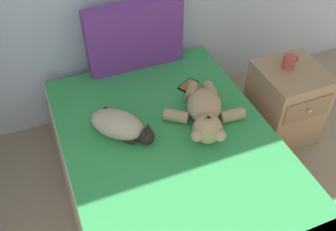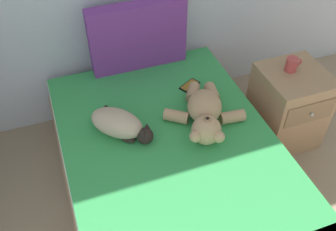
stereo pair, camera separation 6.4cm
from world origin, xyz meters
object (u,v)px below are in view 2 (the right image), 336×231
object	(u,v)px
cat	(120,124)
nightstand	(287,106)
mug	(292,64)
cell_phone	(190,85)
teddy_bear	(205,114)
bed	(176,180)
patterned_cushion	(138,36)

from	to	relation	value
cat	nightstand	size ratio (longest dim) A/B	0.71
mug	cat	bearing A→B (deg)	-176.99
cell_phone	nightstand	world-z (taller)	nightstand
cell_phone	mug	world-z (taller)	mug
cat	teddy_bear	size ratio (longest dim) A/B	0.71
nightstand	mug	size ratio (longest dim) A/B	4.90
teddy_bear	cell_phone	xyz separation A→B (m)	(0.05, 0.37, -0.08)
cat	teddy_bear	world-z (taller)	teddy_bear
bed	patterned_cushion	distance (m)	1.03
cat	mug	world-z (taller)	mug
patterned_cushion	mug	size ratio (longest dim) A/B	5.69
nightstand	mug	distance (m)	0.35
patterned_cushion	nightstand	bearing A→B (deg)	-34.05
patterned_cushion	teddy_bear	xyz separation A→B (m)	(0.20, -0.73, -0.16)
cell_phone	nightstand	bearing A→B (deg)	-21.28
patterned_cushion	cell_phone	distance (m)	0.50
bed	teddy_bear	xyz separation A→B (m)	(0.25, 0.18, 0.32)
bed	patterned_cushion	bearing A→B (deg)	86.73
teddy_bear	nightstand	size ratio (longest dim) A/B	1.00
patterned_cushion	nightstand	xyz separation A→B (m)	(0.91, -0.62, -0.41)
bed	teddy_bear	size ratio (longest dim) A/B	3.38
cell_phone	mug	size ratio (longest dim) A/B	1.37
bed	patterned_cushion	xyz separation A→B (m)	(0.05, 0.91, 0.48)
nightstand	mug	world-z (taller)	mug
cell_phone	mug	distance (m)	0.70
teddy_bear	cat	bearing A→B (deg)	169.18
teddy_bear	mug	world-z (taller)	mug
patterned_cushion	bed	bearing A→B (deg)	-93.27
teddy_bear	mug	distance (m)	0.72
bed	patterned_cushion	world-z (taller)	patterned_cushion
cell_phone	nightstand	size ratio (longest dim) A/B	0.28
teddy_bear	mug	xyz separation A→B (m)	(0.70, 0.16, 0.09)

